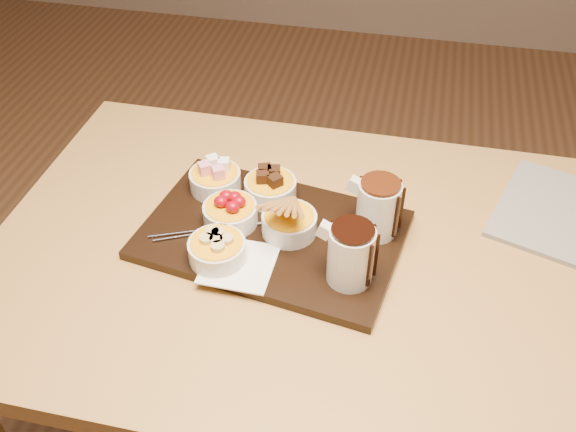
% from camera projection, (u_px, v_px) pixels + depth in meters
% --- Properties ---
extents(dining_table, '(1.20, 0.80, 0.75)m').
position_uv_depth(dining_table, '(318.00, 290.00, 1.21)').
color(dining_table, '#AA7F3F').
rests_on(dining_table, ground).
extents(serving_board, '(0.50, 0.37, 0.02)m').
position_uv_depth(serving_board, '(272.00, 235.00, 1.17)').
color(serving_board, black).
rests_on(serving_board, dining_table).
extents(napkin, '(0.12, 0.12, 0.00)m').
position_uv_depth(napkin, '(239.00, 264.00, 1.10)').
color(napkin, white).
rests_on(napkin, serving_board).
extents(bowl_marshmallows, '(0.10, 0.10, 0.04)m').
position_uv_depth(bowl_marshmallows, '(215.00, 181.00, 1.25)').
color(bowl_marshmallows, silver).
rests_on(bowl_marshmallows, serving_board).
extents(bowl_cake, '(0.10, 0.10, 0.04)m').
position_uv_depth(bowl_cake, '(270.00, 189.00, 1.23)').
color(bowl_cake, silver).
rests_on(bowl_cake, serving_board).
extents(bowl_strawberries, '(0.10, 0.10, 0.04)m').
position_uv_depth(bowl_strawberries, '(230.00, 214.00, 1.17)').
color(bowl_strawberries, silver).
rests_on(bowl_strawberries, serving_board).
extents(bowl_biscotti, '(0.10, 0.10, 0.04)m').
position_uv_depth(bowl_biscotti, '(289.00, 224.00, 1.15)').
color(bowl_biscotti, silver).
rests_on(bowl_biscotti, serving_board).
extents(bowl_bananas, '(0.10, 0.10, 0.04)m').
position_uv_depth(bowl_bananas, '(217.00, 251.00, 1.10)').
color(bowl_bananas, silver).
rests_on(bowl_bananas, serving_board).
extents(pitcher_dark_chocolate, '(0.09, 0.09, 0.11)m').
position_uv_depth(pitcher_dark_chocolate, '(351.00, 255.00, 1.04)').
color(pitcher_dark_chocolate, silver).
rests_on(pitcher_dark_chocolate, serving_board).
extents(pitcher_milk_chocolate, '(0.09, 0.09, 0.11)m').
position_uv_depth(pitcher_milk_chocolate, '(378.00, 209.00, 1.13)').
color(pitcher_milk_chocolate, silver).
rests_on(pitcher_milk_chocolate, serving_board).
extents(fondue_skewers, '(0.13, 0.25, 0.01)m').
position_uv_depth(fondue_skewers, '(220.00, 228.00, 1.17)').
color(fondue_skewers, silver).
rests_on(fondue_skewers, serving_board).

